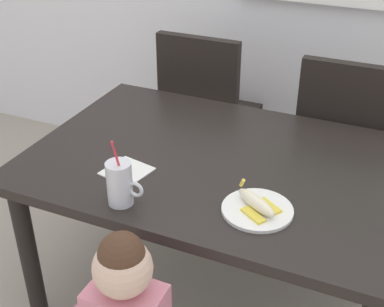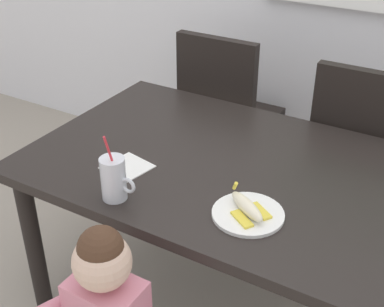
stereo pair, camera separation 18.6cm
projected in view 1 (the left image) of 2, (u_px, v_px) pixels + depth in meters
ground_plane at (215, 298)px, 2.31m from camera, size 24.00×24.00×0.00m
dining_table at (219, 179)px, 1.99m from camera, size 1.42×0.97×0.72m
dining_chair_left at (206, 108)px, 2.74m from camera, size 0.44×0.45×0.96m
dining_chair_right at (344, 140)px, 2.44m from camera, size 0.44×0.44×0.96m
milk_cup at (120, 186)px, 1.67m from camera, size 0.13×0.08×0.25m
snack_plate at (257, 210)px, 1.66m from camera, size 0.23×0.23×0.01m
peeled_banana at (257, 203)px, 1.65m from camera, size 0.17×0.15×0.07m
paper_napkin at (127, 171)px, 1.87m from camera, size 0.18×0.18×0.00m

